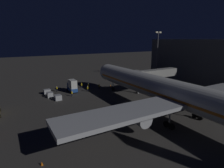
% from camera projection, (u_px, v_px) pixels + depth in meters
% --- Properties ---
extents(ground_plane, '(320.00, 320.00, 0.00)m').
position_uv_depth(ground_plane, '(147.00, 106.00, 46.16)').
color(ground_plane, '#383533').
extents(airliner_at_gate, '(50.49, 68.73, 18.97)m').
position_uv_depth(airliner_at_gate, '(187.00, 97.00, 35.32)').
color(airliner_at_gate, silver).
rests_on(airliner_at_gate, ground_plane).
extents(jet_bridge, '(17.77, 3.40, 7.08)m').
position_uv_depth(jet_bridge, '(151.00, 74.00, 57.98)').
color(jet_bridge, '#9E9E99').
rests_on(jet_bridge, ground_plane).
extents(apron_floodlight_mast, '(2.90, 0.50, 19.23)m').
position_uv_depth(apron_floodlight_mast, '(157.00, 52.00, 76.06)').
color(apron_floodlight_mast, '#59595E').
rests_on(apron_floodlight_mast, ground_plane).
extents(cargo_truck_aft, '(2.36, 4.77, 3.99)m').
position_uv_depth(cargo_truck_aft, '(72.00, 86.00, 57.95)').
color(cargo_truck_aft, '#234C9E').
rests_on(cargo_truck_aft, ground_plane).
extents(baggage_container_near_belt, '(1.88, 1.50, 1.51)m').
position_uv_depth(baggage_container_near_belt, '(47.00, 92.00, 55.89)').
color(baggage_container_near_belt, '#B7BABF').
rests_on(baggage_container_near_belt, ground_plane).
extents(baggage_container_mid_row, '(1.55, 1.77, 1.49)m').
position_uv_depth(baggage_container_mid_row, '(50.00, 95.00, 52.90)').
color(baggage_container_mid_row, '#B7BABF').
rests_on(baggage_container_mid_row, ground_plane).
extents(baggage_container_far_row, '(1.71, 1.81, 1.43)m').
position_uv_depth(baggage_container_far_row, '(58.00, 97.00, 50.56)').
color(baggage_container_far_row, '#B7BABF').
rests_on(baggage_container_far_row, ground_plane).
extents(ground_crew_near_nose_gear, '(0.40, 0.40, 1.73)m').
position_uv_depth(ground_crew_near_nose_gear, '(57.00, 89.00, 58.73)').
color(ground_crew_near_nose_gear, black).
rests_on(ground_crew_near_nose_gear, ground_plane).
extents(ground_crew_by_belt_loader, '(0.40, 0.40, 1.75)m').
position_uv_depth(ground_crew_by_belt_loader, '(82.00, 85.00, 63.19)').
color(ground_crew_by_belt_loader, black).
rests_on(ground_crew_by_belt_loader, ground_plane).
extents(ground_crew_marshaller_fwd, '(0.40, 0.40, 1.72)m').
position_uv_depth(ground_crew_marshaller_fwd, '(72.00, 93.00, 53.71)').
color(ground_crew_marshaller_fwd, black).
rests_on(ground_crew_marshaller_fwd, ground_plane).
extents(ground_crew_under_port_wing, '(0.40, 0.40, 1.85)m').
position_uv_depth(ground_crew_under_port_wing, '(99.00, 86.00, 61.45)').
color(ground_crew_under_port_wing, black).
rests_on(ground_crew_under_port_wing, ground_plane).
extents(ground_crew_by_tug, '(0.40, 0.40, 1.83)m').
position_uv_depth(ground_crew_by_tug, '(88.00, 88.00, 58.75)').
color(ground_crew_by_tug, black).
rests_on(ground_crew_by_tug, ground_plane).
extents(ground_crew_walking_aft, '(0.40, 0.40, 1.87)m').
position_uv_depth(ground_crew_walking_aft, '(88.00, 86.00, 61.83)').
color(ground_crew_walking_aft, black).
rests_on(ground_crew_walking_aft, ground_plane).
extents(traffic_cone_nose_port, '(0.36, 0.36, 0.55)m').
position_uv_depth(traffic_cone_nose_port, '(110.00, 85.00, 65.69)').
color(traffic_cone_nose_port, orange).
rests_on(traffic_cone_nose_port, ground_plane).
extents(traffic_cone_nose_starboard, '(0.36, 0.36, 0.55)m').
position_uv_depth(traffic_cone_nose_starboard, '(99.00, 87.00, 63.54)').
color(traffic_cone_nose_starboard, orange).
rests_on(traffic_cone_nose_starboard, ground_plane).
extents(traffic_cone_wingtip_svc_side, '(0.36, 0.36, 0.55)m').
position_uv_depth(traffic_cone_wingtip_svc_side, '(42.00, 164.00, 24.44)').
color(traffic_cone_wingtip_svc_side, orange).
rests_on(traffic_cone_wingtip_svc_side, ground_plane).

